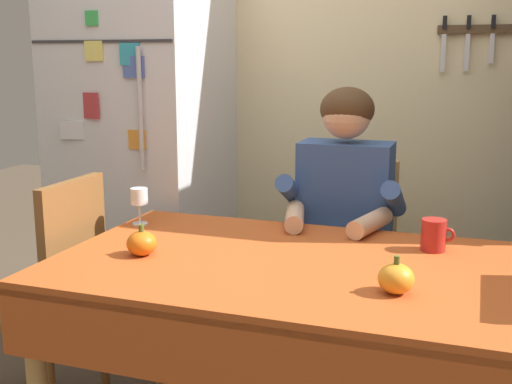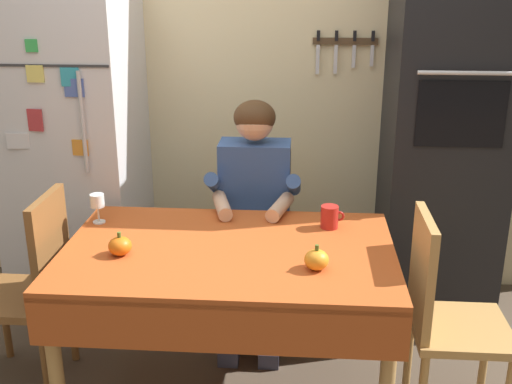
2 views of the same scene
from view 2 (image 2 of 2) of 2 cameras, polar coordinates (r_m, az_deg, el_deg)
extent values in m
cube|color=beige|center=(3.72, 0.43, 10.93)|extent=(3.70, 0.10, 2.60)
cube|color=#4C3823|center=(3.63, 8.06, 13.33)|extent=(0.36, 0.02, 0.04)
cube|color=silver|center=(3.63, 5.58, 11.81)|extent=(0.02, 0.01, 0.16)
cube|color=black|center=(3.62, 5.65, 13.87)|extent=(0.02, 0.01, 0.06)
cube|color=silver|center=(3.64, 7.19, 11.79)|extent=(0.02, 0.01, 0.16)
cube|color=black|center=(3.62, 7.28, 13.81)|extent=(0.02, 0.01, 0.06)
cube|color=silver|center=(3.64, 8.81, 11.99)|extent=(0.02, 0.01, 0.12)
cube|color=black|center=(3.63, 8.91, 13.75)|extent=(0.02, 0.01, 0.06)
cube|color=silver|center=(3.65, 10.41, 11.99)|extent=(0.02, 0.01, 0.12)
cube|color=black|center=(3.63, 10.52, 13.67)|extent=(0.02, 0.01, 0.06)
cube|color=silver|center=(3.64, -15.98, 3.52)|extent=(0.68, 0.68, 1.80)
cylinder|color=silver|center=(3.19, -15.37, 6.04)|extent=(0.02, 0.02, 0.50)
cube|color=#333335|center=(3.22, -18.89, 10.74)|extent=(0.67, 0.01, 0.01)
cube|color=teal|center=(3.17, -16.44, 9.93)|extent=(0.09, 0.02, 0.09)
cube|color=#E5D666|center=(3.23, -19.31, 10.04)|extent=(0.08, 0.01, 0.08)
cube|color=green|center=(3.22, -19.61, 12.33)|extent=(0.06, 0.01, 0.06)
cube|color=silver|center=(3.35, -20.69, 4.34)|extent=(0.11, 0.02, 0.08)
cube|color=#B73338|center=(3.29, -19.30, 6.14)|extent=(0.08, 0.02, 0.11)
cube|color=#4C66B7|center=(3.18, -16.09, 9.02)|extent=(0.10, 0.01, 0.09)
cube|color=orange|center=(3.24, -15.58, 3.87)|extent=(0.08, 0.02, 0.08)
cube|color=black|center=(3.50, 16.67, 5.39)|extent=(0.60, 0.60, 2.10)
cube|color=black|center=(3.18, 18.02, 6.67)|extent=(0.42, 0.01, 0.32)
cylinder|color=silver|center=(3.12, 18.51, 10.15)|extent=(0.45, 0.02, 0.02)
cylinder|color=tan|center=(2.69, -17.57, -15.45)|extent=(0.06, 0.06, 0.70)
cylinder|color=tan|center=(3.32, -12.74, -7.94)|extent=(0.06, 0.06, 0.70)
cylinder|color=tan|center=(3.20, 10.03, -8.81)|extent=(0.06, 0.06, 0.70)
cube|color=#B24C1E|center=(2.69, -2.49, -5.45)|extent=(1.40, 0.90, 0.04)
cube|color=#B24C1E|center=(2.35, -3.74, -12.22)|extent=(1.40, 0.01, 0.20)
cube|color=tan|center=(3.43, -0.05, -5.01)|extent=(0.40, 0.40, 0.04)
cube|color=tan|center=(3.50, 0.17, 0.06)|extent=(0.36, 0.04, 0.48)
cylinder|color=tan|center=(3.39, -3.17, -9.57)|extent=(0.04, 0.04, 0.41)
cylinder|color=tan|center=(3.69, -2.50, -7.02)|extent=(0.04, 0.04, 0.41)
cylinder|color=tan|center=(3.37, 2.66, -9.78)|extent=(0.04, 0.04, 0.41)
cylinder|color=tan|center=(3.67, 2.83, -7.20)|extent=(0.04, 0.04, 0.41)
cube|color=#38384C|center=(3.29, -2.35, -13.93)|extent=(0.10, 0.22, 0.08)
cube|color=#38384C|center=(3.28, 1.23, -14.08)|extent=(0.10, 0.22, 0.08)
cylinder|color=#38384C|center=(3.24, -2.28, -10.54)|extent=(0.09, 0.09, 0.38)
cylinder|color=#38384C|center=(3.23, 1.31, -10.68)|extent=(0.09, 0.09, 0.38)
cube|color=#38384C|center=(3.26, -1.85, -5.03)|extent=(0.12, 0.40, 0.11)
cube|color=#38384C|center=(3.25, 1.33, -5.13)|extent=(0.12, 0.40, 0.11)
cube|color=#33518E|center=(3.26, -0.10, 0.44)|extent=(0.36, 0.20, 0.48)
cylinder|color=#33518E|center=(3.20, -3.78, 0.80)|extent=(0.07, 0.26, 0.18)
cylinder|color=#33518E|center=(3.17, 3.41, 0.62)|extent=(0.07, 0.26, 0.18)
cylinder|color=#D8A884|center=(3.05, -3.07, -1.23)|extent=(0.13, 0.27, 0.07)
cylinder|color=#D8A884|center=(3.03, 2.19, -1.37)|extent=(0.13, 0.27, 0.07)
sphere|color=#D8A884|center=(3.14, -0.14, 6.37)|extent=(0.19, 0.19, 0.19)
ellipsoid|color=#472D19|center=(3.15, -0.12, 6.76)|extent=(0.21, 0.21, 0.17)
cube|color=tan|center=(2.83, 17.98, -11.66)|extent=(0.40, 0.40, 0.04)
cube|color=tan|center=(2.67, 14.78, -6.98)|extent=(0.04, 0.36, 0.48)
cylinder|color=tan|center=(3.13, 19.95, -13.53)|extent=(0.04, 0.04, 0.41)
cylinder|color=tan|center=(3.06, 13.63, -13.71)|extent=(0.04, 0.04, 0.41)
cube|color=brown|center=(3.12, -20.68, -8.93)|extent=(0.40, 0.40, 0.04)
cube|color=brown|center=(2.94, -18.07, -4.79)|extent=(0.04, 0.36, 0.48)
cylinder|color=brown|center=(3.43, -21.69, -10.69)|extent=(0.04, 0.04, 0.41)
cylinder|color=brown|center=(3.30, -16.26, -11.26)|extent=(0.04, 0.04, 0.41)
cylinder|color=brown|center=(3.04, -18.49, -14.44)|extent=(0.04, 0.04, 0.41)
cylinder|color=#B2231E|center=(2.88, 6.65, -2.24)|extent=(0.08, 0.08, 0.10)
torus|color=#B2231E|center=(2.88, 7.53, -2.17)|extent=(0.05, 0.01, 0.05)
cylinder|color=white|center=(3.03, -13.97, -2.63)|extent=(0.06, 0.06, 0.01)
cylinder|color=white|center=(3.01, -14.03, -1.94)|extent=(0.01, 0.01, 0.07)
cylinder|color=white|center=(2.99, -14.13, -0.75)|extent=(0.07, 0.07, 0.06)
ellipsoid|color=orange|center=(2.49, 5.48, -6.10)|extent=(0.10, 0.10, 0.08)
cylinder|color=#4C6023|center=(2.47, 5.52, -5.01)|extent=(0.02, 0.02, 0.02)
ellipsoid|color=orange|center=(2.66, -12.19, -4.80)|extent=(0.10, 0.10, 0.08)
cylinder|color=#4C6023|center=(2.64, -12.26, -3.81)|extent=(0.02, 0.02, 0.02)
camera|label=1|loc=(0.82, 22.48, -19.54)|focal=44.98mm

